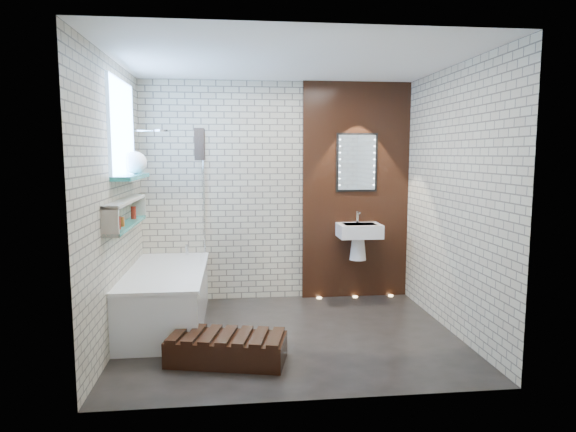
{
  "coord_description": "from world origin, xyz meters",
  "views": [
    {
      "loc": [
        -0.53,
        -4.63,
        1.75
      ],
      "look_at": [
        0.0,
        0.15,
        1.15
      ],
      "focal_mm": 31.05,
      "sensor_mm": 36.0,
      "label": 1
    }
  ],
  "objects": [
    {
      "name": "ground",
      "position": [
        0.0,
        0.0,
        0.0
      ],
      "size": [
        3.2,
        3.2,
        0.0
      ],
      "primitive_type": "plane",
      "color": "black",
      "rests_on": "ground"
    },
    {
      "name": "room_shell",
      "position": [
        0.0,
        0.0,
        1.3
      ],
      "size": [
        3.24,
        3.2,
        2.6
      ],
      "color": "#B3A78E",
      "rests_on": "ground"
    },
    {
      "name": "walnut_panel",
      "position": [
        0.95,
        1.27,
        1.3
      ],
      "size": [
        1.3,
        0.06,
        2.6
      ],
      "primitive_type": "cube",
      "color": "black",
      "rests_on": "ground"
    },
    {
      "name": "clerestory_window",
      "position": [
        -1.57,
        0.35,
        1.9
      ],
      "size": [
        0.18,
        1.0,
        0.94
      ],
      "color": "#7FADE0",
      "rests_on": "room_shell"
    },
    {
      "name": "display_niche",
      "position": [
        -1.53,
        0.15,
        1.2
      ],
      "size": [
        0.14,
        1.3,
        0.26
      ],
      "color": "teal",
      "rests_on": "room_shell"
    },
    {
      "name": "bathtub",
      "position": [
        -1.22,
        0.45,
        0.29
      ],
      "size": [
        0.79,
        1.74,
        0.7
      ],
      "color": "white",
      "rests_on": "ground"
    },
    {
      "name": "bath_screen",
      "position": [
        -0.87,
        0.89,
        1.28
      ],
      "size": [
        0.01,
        0.78,
        1.4
      ],
      "primitive_type": "cube",
      "color": "white",
      "rests_on": "bathtub"
    },
    {
      "name": "towel",
      "position": [
        -0.87,
        0.71,
        1.85
      ],
      "size": [
        0.1,
        0.25,
        0.33
      ],
      "primitive_type": "cube",
      "color": "black",
      "rests_on": "bath_screen"
    },
    {
      "name": "shower_head",
      "position": [
        -1.3,
        0.95,
        2.0
      ],
      "size": [
        0.18,
        0.18,
        0.02
      ],
      "primitive_type": "cylinder",
      "color": "silver",
      "rests_on": "room_shell"
    },
    {
      "name": "washbasin",
      "position": [
        0.95,
        1.07,
        0.79
      ],
      "size": [
        0.5,
        0.36,
        0.58
      ],
      "color": "white",
      "rests_on": "walnut_panel"
    },
    {
      "name": "led_mirror",
      "position": [
        0.95,
        1.23,
        1.65
      ],
      "size": [
        0.5,
        0.02,
        0.7
      ],
      "color": "black",
      "rests_on": "walnut_panel"
    },
    {
      "name": "walnut_step",
      "position": [
        -0.6,
        -0.56,
        0.11
      ],
      "size": [
        1.05,
        0.65,
        0.22
      ],
      "primitive_type": "cube",
      "rotation": [
        0.0,
        0.0,
        -0.23
      ],
      "color": "black",
      "rests_on": "ground"
    },
    {
      "name": "niche_bottles",
      "position": [
        -1.53,
        0.13,
        1.16
      ],
      "size": [
        0.05,
        0.74,
        0.13
      ],
      "color": "maroon",
      "rests_on": "display_niche"
    },
    {
      "name": "sill_vases",
      "position": [
        -1.5,
        0.52,
        1.66
      ],
      "size": [
        0.23,
        0.23,
        0.23
      ],
      "color": "white",
      "rests_on": "clerestory_window"
    },
    {
      "name": "floor_uplights",
      "position": [
        0.95,
        1.2,
        0.01
      ],
      "size": [
        0.96,
        0.06,
        0.01
      ],
      "color": "#FFD899",
      "rests_on": "ground"
    }
  ]
}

